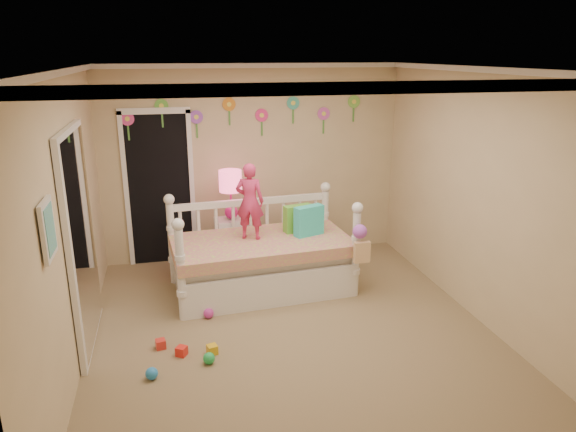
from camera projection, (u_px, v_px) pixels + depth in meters
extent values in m
cube|color=#7F684C|center=(292.00, 331.00, 5.41)|extent=(4.00, 4.50, 0.01)
cube|color=white|center=(292.00, 68.00, 4.64)|extent=(4.00, 4.50, 0.01)
cube|color=tan|center=(253.00, 163.00, 7.12)|extent=(4.00, 0.01, 2.60)
cube|color=tan|center=(68.00, 225.00, 4.59)|extent=(0.01, 4.50, 2.60)
cube|color=tan|center=(480.00, 197.00, 5.45)|extent=(0.01, 4.50, 2.60)
cube|color=#2AD2AB|center=(309.00, 221.00, 6.29)|extent=(0.38, 0.24, 0.36)
cube|color=#66C63C|center=(298.00, 218.00, 6.43)|extent=(0.37, 0.20, 0.33)
imported|color=#D53063|center=(250.00, 201.00, 6.10)|extent=(0.38, 0.32, 0.90)
cube|color=white|center=(232.00, 243.00, 6.91)|extent=(0.44, 0.36, 0.68)
sphere|color=#DF1D89|center=(231.00, 212.00, 6.78)|extent=(0.17, 0.17, 0.17)
cylinder|color=#DF1D89|center=(231.00, 199.00, 6.73)|extent=(0.03, 0.03, 0.37)
cylinder|color=#FF4C77|center=(230.00, 181.00, 6.66)|extent=(0.29, 0.29, 0.27)
cube|color=black|center=(160.00, 188.00, 6.91)|extent=(0.90, 0.04, 2.07)
cube|color=white|center=(81.00, 240.00, 4.95)|extent=(0.07, 1.30, 2.10)
cube|color=white|center=(48.00, 230.00, 3.69)|extent=(0.05, 0.34, 0.42)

